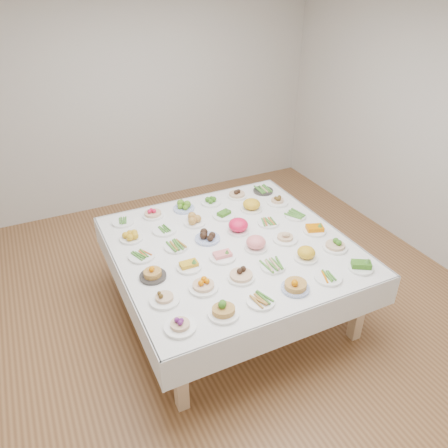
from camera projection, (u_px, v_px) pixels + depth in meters
name	position (u px, v px, depth m)	size (l,w,h in m)	color
room_envelope	(218.00, 123.00, 3.43)	(5.02, 5.02, 2.81)	olive
display_table	(231.00, 251.00, 3.94)	(2.04, 2.04, 0.75)	white
dish_0	(180.00, 322.00, 2.98)	(0.22, 0.22, 0.12)	white
dish_1	(224.00, 308.00, 3.08)	(0.23, 0.22, 0.14)	white
dish_2	(261.00, 300.00, 3.22)	(0.21, 0.21, 0.05)	white
dish_3	(296.00, 283.00, 3.33)	(0.22, 0.22, 0.13)	#4C66B2
dish_4	(328.00, 277.00, 3.46)	(0.22, 0.22, 0.05)	white
dish_5	(361.00, 265.00, 3.57)	(0.20, 0.20, 0.09)	white
dish_6	(164.00, 296.00, 3.22)	(0.23, 0.23, 0.11)	white
dish_7	(203.00, 283.00, 3.34)	(0.23, 0.23, 0.13)	white
dish_8	(241.00, 273.00, 3.45)	(0.21, 0.21, 0.12)	white
dish_9	(273.00, 265.00, 3.59)	(0.20, 0.20, 0.05)	white
dish_10	(306.00, 254.00, 3.68)	(0.20, 0.20, 0.11)	white
dish_11	(336.00, 243.00, 3.81)	(0.22, 0.22, 0.13)	white
dish_12	(153.00, 273.00, 3.47)	(0.21, 0.21, 0.11)	#2F2C2A
dish_13	(189.00, 264.00, 3.58)	(0.21, 0.21, 0.10)	white
dish_14	(222.00, 255.00, 3.70)	(0.22, 0.22, 0.09)	white
dish_15	(256.00, 243.00, 3.81)	(0.20, 0.20, 0.13)	white
dish_16	(285.00, 235.00, 3.93)	(0.22, 0.22, 0.12)	white
dish_17	(315.00, 228.00, 4.06)	(0.21, 0.21, 0.10)	white
dish_18	(142.00, 255.00, 3.72)	(0.22, 0.22, 0.05)	white
dish_19	(176.00, 246.00, 3.84)	(0.21, 0.21, 0.05)	white
dish_20	(207.00, 235.00, 3.94)	(0.23, 0.23, 0.11)	#4C66B2
dish_21	(238.00, 226.00, 4.05)	(0.23, 0.23, 0.13)	white
dish_22	(268.00, 222.00, 4.20)	(0.20, 0.20, 0.05)	white
dish_23	(296.00, 215.00, 4.31)	(0.23, 0.21, 0.05)	white
dish_24	(131.00, 236.00, 3.95)	(0.20, 0.20, 0.09)	white
dish_25	(164.00, 230.00, 4.08)	(0.22, 0.22, 0.05)	white
dish_26	(194.00, 220.00, 4.18)	(0.20, 0.20, 0.10)	white
dish_27	(224.00, 214.00, 4.31)	(0.22, 0.22, 0.09)	white
dish_28	(252.00, 204.00, 4.41)	(0.21, 0.21, 0.14)	white
dish_29	(278.00, 199.00, 4.54)	(0.22, 0.22, 0.12)	white
dish_30	(123.00, 222.00, 4.21)	(0.21, 0.21, 0.05)	white
dish_31	(153.00, 212.00, 4.30)	(0.21, 0.21, 0.12)	white
dish_32	(184.00, 206.00, 4.43)	(0.21, 0.21, 0.10)	#4C66B2
dish_33	(211.00, 201.00, 4.55)	(0.21, 0.21, 0.08)	white
dish_34	(237.00, 192.00, 4.66)	(0.20, 0.20, 0.12)	white
dish_35	(263.00, 190.00, 4.78)	(0.21, 0.21, 0.05)	#2F2C2A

